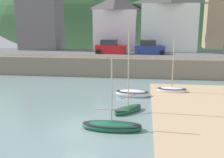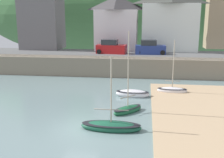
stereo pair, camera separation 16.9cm
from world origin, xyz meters
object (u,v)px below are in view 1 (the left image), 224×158
sailboat_tall_mast (132,94)px  sailboat_nearest_shore (172,90)px  dinghy_open_wooden (112,126)px  parked_car_by_wall (149,48)px  sailboat_far_left (128,109)px  waterfront_building_left (40,12)px  waterfront_building_right (168,20)px  parked_car_near_slipway (110,48)px  waterfront_building_centre (116,23)px

sailboat_tall_mast → sailboat_nearest_shore: bearing=27.9°
dinghy_open_wooden → parked_car_by_wall: 21.03m
sailboat_nearest_shore → sailboat_far_left: bearing=-119.8°
sailboat_tall_mast → parked_car_by_wall: (1.66, 12.64, 2.94)m
waterfront_building_left → dinghy_open_wooden: waterfront_building_left is taller
waterfront_building_right → sailboat_tall_mast: bearing=-104.6°
sailboat_nearest_shore → dinghy_open_wooden: bearing=-113.9°
parked_car_near_slipway → waterfront_building_centre: bearing=93.1°
waterfront_building_right → sailboat_far_left: bearing=-102.0°
parked_car_by_wall → sailboat_tall_mast: bearing=-99.8°
waterfront_building_left → waterfront_building_right: size_ratio=1.28×
sailboat_far_left → parked_car_by_wall: sailboat_far_left is taller
parked_car_by_wall → waterfront_building_left: bearing=162.8°
sailboat_nearest_shore → parked_car_by_wall: 11.46m
sailboat_nearest_shore → waterfront_building_right: bearing=90.4°
parked_car_by_wall → waterfront_building_centre: bearing=136.2°
waterfront_building_left → dinghy_open_wooden: (14.34, -25.15, -7.87)m
dinghy_open_wooden → parked_car_near_slipway: bearing=98.3°
waterfront_building_centre → parked_car_near_slipway: 5.60m
waterfront_building_centre → sailboat_nearest_shore: waterfront_building_centre is taller
waterfront_building_centre → waterfront_building_right: waterfront_building_right is taller
sailboat_far_left → sailboat_tall_mast: 4.51m
sailboat_far_left → sailboat_tall_mast: sailboat_far_left is taller
waterfront_building_left → waterfront_building_right: 19.86m
waterfront_building_right → parked_car_by_wall: waterfront_building_right is taller
sailboat_tall_mast → parked_car_by_wall: parked_car_by_wall is taller
sailboat_tall_mast → parked_car_near_slipway: parked_car_near_slipway is taller
waterfront_building_left → parked_car_near_slipway: 13.40m
parked_car_by_wall → dinghy_open_wooden: bearing=-99.7°
sailboat_tall_mast → waterfront_building_left: bearing=134.9°
waterfront_building_right → dinghy_open_wooden: (-5.49, -25.15, -6.63)m
parked_car_by_wall → waterfront_building_right: bearing=55.7°
waterfront_building_right → parked_car_by_wall: (-2.81, -4.50, -3.67)m
waterfront_building_centre → sailboat_far_left: size_ratio=1.24×
parked_car_near_slipway → waterfront_building_left: bearing=165.5°
dinghy_open_wooden → sailboat_nearest_shore: sailboat_nearest_shore is taller
waterfront_building_right → parked_car_near_slipway: bearing=-151.2°
waterfront_building_centre → parked_car_near_slipway: waterfront_building_centre is taller
waterfront_building_left → parked_car_near_slipway: size_ratio=2.64×
parked_car_by_wall → sailboat_nearest_shore: bearing=-80.9°
dinghy_open_wooden → parked_car_near_slipway: (-2.71, 20.65, 2.96)m
waterfront_building_left → waterfront_building_right: (19.82, 0.00, -1.24)m
sailboat_far_left → parked_car_by_wall: 17.49m
waterfront_building_right → parked_car_by_wall: size_ratio=2.11×
sailboat_tall_mast → parked_car_near_slipway: size_ratio=0.77×
parked_car_by_wall → sailboat_far_left: bearing=-98.3°
waterfront_building_right → parked_car_near_slipway: (-8.19, -4.50, -3.67)m
sailboat_tall_mast → parked_car_by_wall: size_ratio=0.79×
parked_car_near_slipway → parked_car_by_wall: size_ratio=1.02×
waterfront_building_left → sailboat_nearest_shore: size_ratio=2.09×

